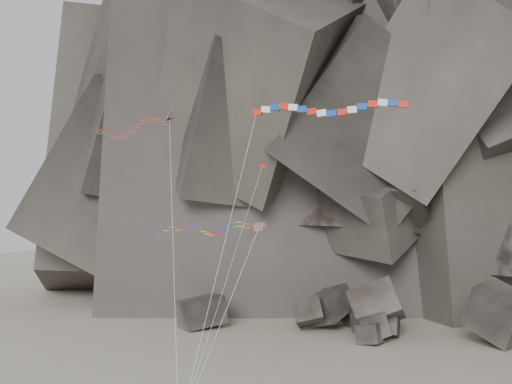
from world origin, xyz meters
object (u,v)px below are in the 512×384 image
(parafoil_kite, at_px, (198,228))
(pennant_kite, at_px, (243,226))
(banner_kite, at_px, (327,109))
(delta_kite, at_px, (127,128))

(parafoil_kite, relative_size, pennant_kite, 0.75)
(banner_kite, xyz_separation_m, parafoil_kite, (-11.44, -0.63, -9.91))
(delta_kite, bearing_deg, banner_kite, -25.68)
(banner_kite, xyz_separation_m, pennant_kite, (-6.25, -2.82, -9.50))
(delta_kite, height_order, parafoil_kite, delta_kite)
(delta_kite, bearing_deg, pennant_kite, -38.72)
(delta_kite, height_order, pennant_kite, delta_kite)
(delta_kite, distance_m, pennant_kite, 16.96)
(delta_kite, relative_size, banner_kite, 1.03)
(delta_kite, distance_m, banner_kite, 20.06)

